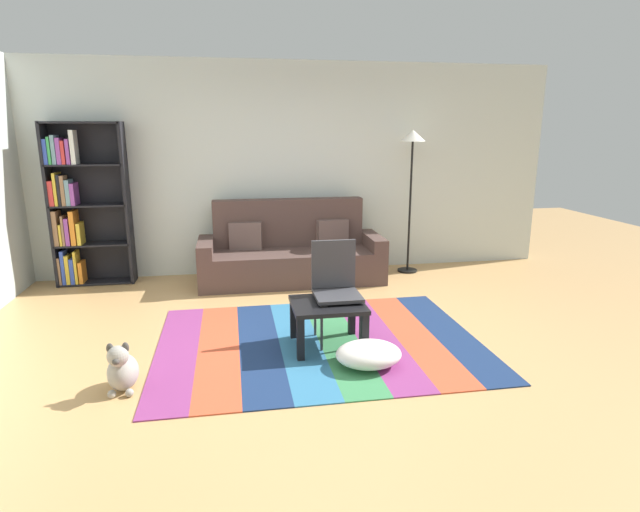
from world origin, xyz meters
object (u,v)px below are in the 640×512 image
at_px(dog, 122,370).
at_px(standing_lamp, 412,155).
at_px(bookshelf, 79,206).
at_px(tv_remote, 323,304).
at_px(folding_chair, 335,282).
at_px(pouf, 369,354).
at_px(coffee_table, 328,311).
at_px(couch, 291,254).

bearing_deg(dog, standing_lamp, 41.13).
height_order(bookshelf, tv_remote, bookshelf).
height_order(tv_remote, folding_chair, folding_chair).
height_order(pouf, folding_chair, folding_chair).
bearing_deg(standing_lamp, coffee_table, -124.08).
relative_size(dog, folding_chair, 0.44).
relative_size(couch, tv_remote, 15.07).
relative_size(couch, bookshelf, 1.16).
height_order(coffee_table, pouf, coffee_table).
relative_size(dog, standing_lamp, 0.21).
bearing_deg(tv_remote, pouf, -56.75).
distance_m(couch, coffee_table, 2.11).
xyz_separation_m(couch, standing_lamp, (1.59, 0.13, 1.21)).
distance_m(couch, folding_chair, 1.95).
xyz_separation_m(bookshelf, tv_remote, (2.53, -2.44, -0.55)).
relative_size(coffee_table, dog, 1.56).
xyz_separation_m(couch, dog, (-1.55, -2.60, -0.18)).
distance_m(couch, tv_remote, 2.16).
xyz_separation_m(bookshelf, dog, (0.96, -2.89, -0.80)).
distance_m(dog, tv_remote, 1.65).
height_order(couch, tv_remote, couch).
bearing_deg(coffee_table, dog, -162.94).
bearing_deg(pouf, coffee_table, 119.74).
distance_m(coffee_table, folding_chair, 0.28).
distance_m(bookshelf, coffee_table, 3.57).
xyz_separation_m(pouf, standing_lamp, (1.26, 2.68, 1.44)).
height_order(bookshelf, folding_chair, bookshelf).
height_order(couch, coffee_table, couch).
bearing_deg(folding_chair, pouf, -24.55).
relative_size(dog, tv_remote, 2.65).
height_order(standing_lamp, tv_remote, standing_lamp).
height_order(pouf, dog, dog).
distance_m(coffee_table, tv_remote, 0.11).
distance_m(tv_remote, folding_chair, 0.29).
xyz_separation_m(bookshelf, standing_lamp, (4.09, -0.15, 0.58)).
bearing_deg(folding_chair, dog, -107.15).
height_order(couch, pouf, couch).
relative_size(coffee_table, pouf, 1.17).
relative_size(tv_remote, folding_chair, 0.17).
height_order(pouf, tv_remote, tv_remote).
height_order(dog, tv_remote, tv_remote).
bearing_deg(couch, standing_lamp, 4.76).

